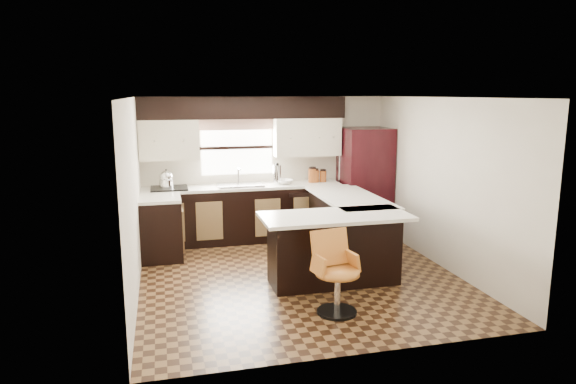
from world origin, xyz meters
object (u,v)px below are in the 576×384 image
object	(u,v)px
peninsula_return	(334,250)
refrigerator	(365,182)
peninsula_long	(346,229)
bar_chair	(338,274)

from	to	relation	value
peninsula_return	refrigerator	bearing A→B (deg)	59.05
peninsula_long	peninsula_return	distance (m)	1.11
peninsula_long	refrigerator	world-z (taller)	refrigerator
refrigerator	bar_chair	world-z (taller)	refrigerator
peninsula_return	bar_chair	size ratio (longest dim) A/B	1.77
peninsula_return	bar_chair	bearing A→B (deg)	-106.44
peninsula_long	bar_chair	world-z (taller)	bar_chair
peninsula_long	refrigerator	distance (m)	1.51
peninsula_long	bar_chair	size ratio (longest dim) A/B	2.09
peninsula_return	refrigerator	distance (m)	2.58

